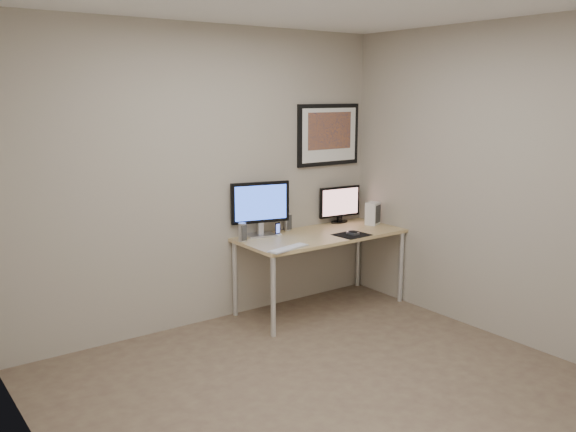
# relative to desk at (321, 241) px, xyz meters

# --- Properties ---
(floor) EXTENTS (3.60, 3.60, 0.00)m
(floor) POSITION_rel_desk_xyz_m (-1.00, -1.35, -0.66)
(floor) COLOR brown
(floor) RESTS_ON ground
(room) EXTENTS (3.60, 3.60, 3.60)m
(room) POSITION_rel_desk_xyz_m (-1.00, -0.90, 0.98)
(room) COLOR white
(room) RESTS_ON ground
(desk) EXTENTS (1.60, 0.70, 0.73)m
(desk) POSITION_rel_desk_xyz_m (0.00, 0.00, 0.00)
(desk) COLOR #9C834B
(desk) RESTS_ON floor
(framed_art) EXTENTS (0.75, 0.04, 0.60)m
(framed_art) POSITION_rel_desk_xyz_m (0.35, 0.33, 0.96)
(framed_art) COLOR black
(framed_art) RESTS_ON room
(monitor_large) EXTENTS (0.55, 0.23, 0.50)m
(monitor_large) POSITION_rel_desk_xyz_m (-0.51, 0.25, 0.35)
(monitor_large) COLOR silver
(monitor_large) RESTS_ON desk
(monitor_tv) EXTENTS (0.47, 0.13, 0.37)m
(monitor_tv) POSITION_rel_desk_xyz_m (0.47, 0.28, 0.26)
(monitor_tv) COLOR black
(monitor_tv) RESTS_ON desk
(speaker_left) EXTENTS (0.07, 0.07, 0.17)m
(speaker_left) POSITION_rel_desk_xyz_m (-0.76, 0.17, 0.15)
(speaker_left) COLOR silver
(speaker_left) RESTS_ON desk
(speaker_right) EXTENTS (0.07, 0.07, 0.17)m
(speaker_right) POSITION_rel_desk_xyz_m (-0.17, 0.30, 0.15)
(speaker_right) COLOR silver
(speaker_right) RESTS_ON desk
(phone_dock) EXTENTS (0.07, 0.07, 0.12)m
(phone_dock) POSITION_rel_desk_xyz_m (-0.37, 0.18, 0.13)
(phone_dock) COLOR black
(phone_dock) RESTS_ON desk
(keyboard) EXTENTS (0.43, 0.20, 0.01)m
(keyboard) POSITION_rel_desk_xyz_m (-0.58, -0.28, 0.07)
(keyboard) COLOR silver
(keyboard) RESTS_ON desk
(mousepad) EXTENTS (0.31, 0.28, 0.00)m
(mousepad) POSITION_rel_desk_xyz_m (0.20, -0.21, 0.07)
(mousepad) COLOR black
(mousepad) RESTS_ON desk
(mouse) EXTENTS (0.07, 0.11, 0.04)m
(mouse) POSITION_rel_desk_xyz_m (0.21, -0.20, 0.09)
(mouse) COLOR black
(mouse) RESTS_ON mousepad
(fan_unit) EXTENTS (0.18, 0.16, 0.23)m
(fan_unit) POSITION_rel_desk_xyz_m (0.68, 0.02, 0.18)
(fan_unit) COLOR silver
(fan_unit) RESTS_ON desk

